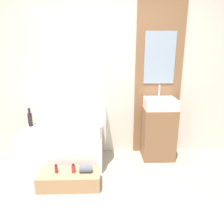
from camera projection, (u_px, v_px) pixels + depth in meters
ground_plane at (106, 218)px, 2.29m from camera, size 12.00×12.00×0.00m
wall_tiled_back at (105, 74)px, 3.42m from camera, size 4.20×0.06×2.60m
wall_wood_accent at (159, 74)px, 3.39m from camera, size 0.72×0.04×2.60m
bathtub at (62, 147)px, 3.32m from camera, size 1.23×0.72×0.50m
glass_shower_screen at (99, 103)px, 3.05m from camera, size 0.01×0.51×0.92m
wooden_step_bench at (69, 179)px, 2.78m from camera, size 0.78×0.32×0.20m
vanity_cabinet at (158, 133)px, 3.44m from camera, size 0.49×0.41×0.82m
sink at (160, 103)px, 3.30m from camera, size 0.47×0.39×0.34m
vase_tall_dark at (30, 119)px, 3.46m from camera, size 0.07×0.07×0.30m
vase_round_light at (39, 123)px, 3.47m from camera, size 0.10×0.10×0.10m
bottle_soap_primary at (56, 169)px, 2.73m from camera, size 0.04×0.04×0.12m
bottle_soap_secondary at (73, 169)px, 2.74m from camera, size 0.05×0.05×0.12m
towel_roll at (86, 169)px, 2.74m from camera, size 0.16×0.09×0.09m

